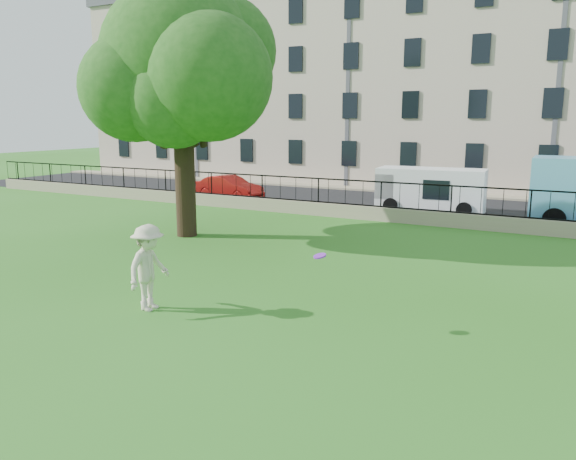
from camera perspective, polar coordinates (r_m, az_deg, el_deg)
The scene contains 11 objects.
ground at distance 14.34m, azimuth -6.64°, elevation -6.60°, with size 120.00×120.00×0.00m, color #2B6C19.
retaining_wall at distance 24.80m, azimuth 9.37°, elevation 1.62°, with size 50.00×0.40×0.60m, color gray.
iron_railing at distance 24.67m, azimuth 9.43°, elevation 3.57°, with size 50.00×0.05×1.13m.
street at distance 29.28m, azimuth 12.36°, elevation 2.39°, with size 60.00×9.00×0.01m, color black.
sidewalk at distance 34.26m, azimuth 14.78°, elevation 3.62°, with size 60.00×1.40×0.12m, color gray.
building_row at distance 39.60m, azimuth 17.30°, elevation 14.42°, with size 56.40×10.40×13.80m.
tree at distance 21.52m, azimuth -10.99°, elevation 16.26°, with size 7.86×6.06×9.61m.
man at distance 13.33m, azimuth -13.96°, elevation -3.73°, with size 1.30×0.75×2.02m, color beige.
frisbee at distance 11.63m, azimuth 3.25°, elevation -2.64°, with size 0.27×0.27×0.03m, color purple.
red_sedan at distance 31.16m, azimuth -5.99°, elevation 4.30°, with size 1.37×3.94×1.30m, color #B31A16.
white_van at distance 27.57m, azimuth 14.29°, elevation 3.93°, with size 4.94×1.93×2.08m, color white.
Camera 1 is at (7.87, -11.16, 4.37)m, focal length 35.00 mm.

